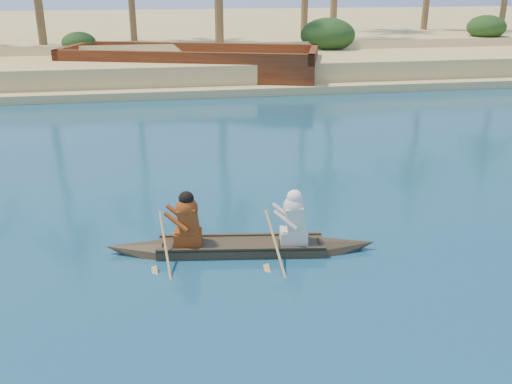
{
  "coord_description": "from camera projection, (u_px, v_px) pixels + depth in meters",
  "views": [
    {
      "loc": [
        -9.47,
        -3.71,
        5.19
      ],
      "look_at": [
        -7.54,
        7.4,
        0.92
      ],
      "focal_mm": 40.0,
      "sensor_mm": 36.0,
      "label": 1
    }
  ],
  "objects": [
    {
      "name": "canoe",
      "position": [
        241.0,
        238.0,
        11.39
      ],
      "size": [
        5.48,
        1.44,
        1.5
      ],
      "rotation": [
        0.0,
        0.0,
        -0.13
      ],
      "color": "#392E1F",
      "rests_on": "ground"
    },
    {
      "name": "barge_mid",
      "position": [
        191.0,
        68.0,
        29.41
      ],
      "size": [
        13.59,
        8.0,
        2.15
      ],
      "rotation": [
        0.0,
        0.0,
        -0.31
      ],
      "color": "brown",
      "rests_on": "ground"
    },
    {
      "name": "sandy_embankment",
      "position": [
        264.0,
        34.0,
        49.79
      ],
      "size": [
        150.0,
        51.0,
        1.5
      ],
      "color": "tan",
      "rests_on": "ground"
    },
    {
      "name": "shrub_cluster",
      "position": [
        309.0,
        45.0,
        35.37
      ],
      "size": [
        100.0,
        6.0,
        2.4
      ],
      "primitive_type": null,
      "color": "#193513",
      "rests_on": "ground"
    }
  ]
}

